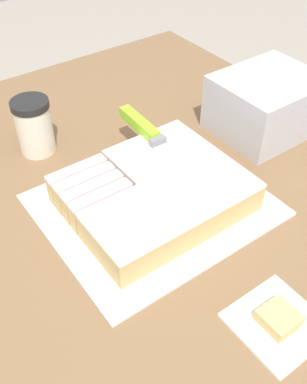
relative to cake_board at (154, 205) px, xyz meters
name	(u,v)px	position (x,y,z in m)	size (l,w,h in m)	color
countertop	(160,368)	(0.07, -0.03, -0.47)	(1.40, 1.10, 0.94)	brown
cake_board	(154,205)	(0.00, 0.00, 0.00)	(0.34, 0.39, 0.01)	white
cake	(157,192)	(0.00, 0.00, 0.03)	(0.25, 0.31, 0.06)	tan
knife	(149,133)	(-0.11, 0.07, 0.07)	(0.30, 0.04, 0.02)	silver
coffee_cup	(34,126)	(-0.29, -0.10, 0.06)	(0.08, 0.08, 0.12)	beige
paper_napkin	(277,323)	(0.31, 0.00, 0.00)	(0.12, 0.12, 0.01)	white
brownie	(279,318)	(0.31, 0.00, 0.01)	(0.05, 0.05, 0.02)	tan
storage_box	(266,104)	(-0.06, 0.35, 0.06)	(0.18, 0.22, 0.13)	#B2B2B7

